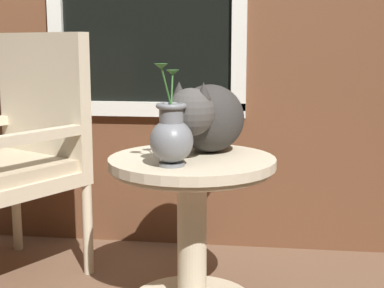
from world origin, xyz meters
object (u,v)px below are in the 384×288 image
object	(u,v)px
cat	(207,117)
pewter_vase_with_ivy	(171,136)
wicker_chair	(17,149)
wicker_side_table	(192,206)

from	to	relation	value
cat	pewter_vase_with_ivy	distance (m)	0.26
wicker_chair	cat	world-z (taller)	wicker_chair
pewter_vase_with_ivy	wicker_side_table	bearing A→B (deg)	72.09
wicker_side_table	wicker_chair	bearing A→B (deg)	162.16
wicker_side_table	pewter_vase_with_ivy	bearing A→B (deg)	-107.91
pewter_vase_with_ivy	wicker_chair	bearing A→B (deg)	151.09
pewter_vase_with_ivy	cat	bearing A→B (deg)	68.94
wicker_side_table	wicker_chair	world-z (taller)	wicker_chair
wicker_side_table	pewter_vase_with_ivy	size ratio (longest dim) A/B	1.77
wicker_side_table	pewter_vase_with_ivy	xyz separation A→B (m)	(-0.05, -0.15, 0.29)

